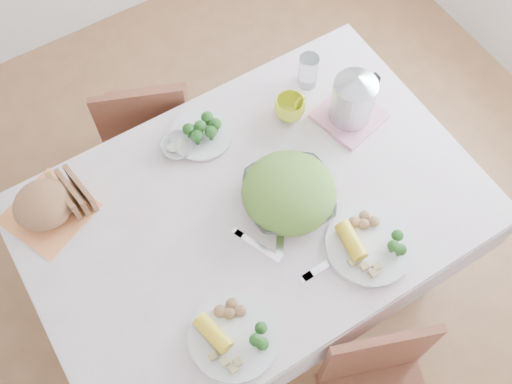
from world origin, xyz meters
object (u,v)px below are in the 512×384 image
chair_far (146,113)px  electric_kettle (354,97)px  dinner_plate_left (234,336)px  dinner_plate_right (369,246)px  yellow_mug (290,108)px  dining_table (254,252)px  salad_bowl (289,196)px

chair_far → electric_kettle: 0.93m
dinner_plate_left → dinner_plate_right: size_ratio=0.97×
yellow_mug → electric_kettle: size_ratio=0.52×
dinner_plate_left → yellow_mug: (0.58, 0.59, 0.03)m
dinner_plate_right → yellow_mug: 0.57m
dining_table → salad_bowl: bearing=-20.4°
chair_far → dinner_plate_left: bearing=101.8°
chair_far → salad_bowl: chair_far is taller
dinner_plate_right → yellow_mug: yellow_mug is taller
chair_far → dinner_plate_left: size_ratio=2.92×
dining_table → salad_bowl: 0.44m
dining_table → electric_kettle: size_ratio=6.55×
dining_table → dinner_plate_right: bearing=-52.8°
salad_bowl → yellow_mug: bearing=56.3°
salad_bowl → electric_kettle: bearing=24.5°
dinner_plate_right → electric_kettle: 0.52m
dining_table → salad_bowl: (0.11, -0.04, 0.42)m
electric_kettle → dinner_plate_left: bearing=-151.3°
dinner_plate_right → yellow_mug: (0.07, 0.57, 0.03)m
dining_table → dinner_plate_left: dinner_plate_left is taller
dining_table → yellow_mug: size_ratio=12.59×
chair_far → salad_bowl: size_ratio=2.75×
dinner_plate_left → electric_kettle: electric_kettle is taller
dinner_plate_right → electric_kettle: (0.24, 0.45, 0.11)m
dining_table → dinner_plate_left: (-0.28, -0.34, 0.40)m
salad_bowl → dinner_plate_right: (0.13, -0.28, -0.03)m
chair_far → dinner_plate_left: (-0.20, -1.09, 0.31)m
dinner_plate_right → electric_kettle: size_ratio=1.33×
chair_far → dinner_plate_right: size_ratio=2.84×
dining_table → electric_kettle: bearing=15.0°
dining_table → chair_far: bearing=95.8°
salad_bowl → yellow_mug: size_ratio=2.65×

